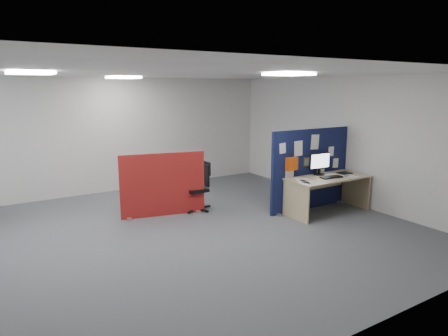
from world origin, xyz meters
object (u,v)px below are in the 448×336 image
navy_divider (310,169)px  monitor_main (320,163)px  main_desk (326,185)px  red_divider (163,185)px  office_chair (200,183)px

navy_divider → monitor_main: navy_divider is taller
navy_divider → main_desk: 0.46m
monitor_main → red_divider: 3.15m
main_desk → monitor_main: 0.46m
red_divider → office_chair: size_ratio=1.67×
main_desk → navy_divider: bearing=108.5°
main_desk → red_divider: (-2.85, 1.51, 0.05)m
main_desk → monitor_main: (-0.01, 0.20, 0.42)m
office_chair → navy_divider: bearing=-30.7°
red_divider → office_chair: 0.80m
red_divider → office_chair: bearing=10.5°
main_desk → red_divider: size_ratio=1.06×
navy_divider → red_divider: navy_divider is taller
navy_divider → red_divider: (-2.74, 1.15, -0.22)m
office_chair → monitor_main: bearing=-32.8°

